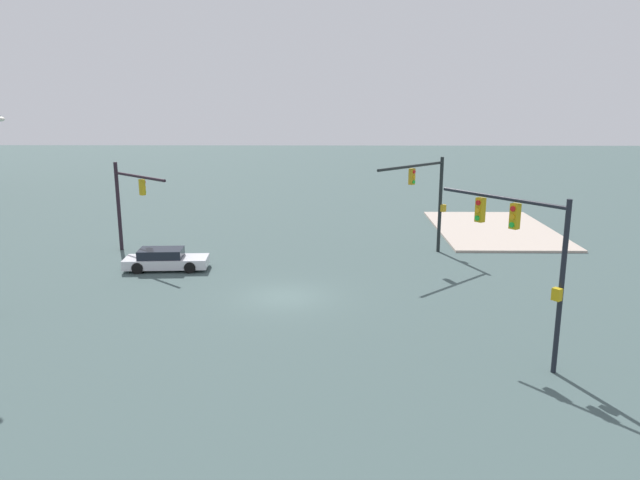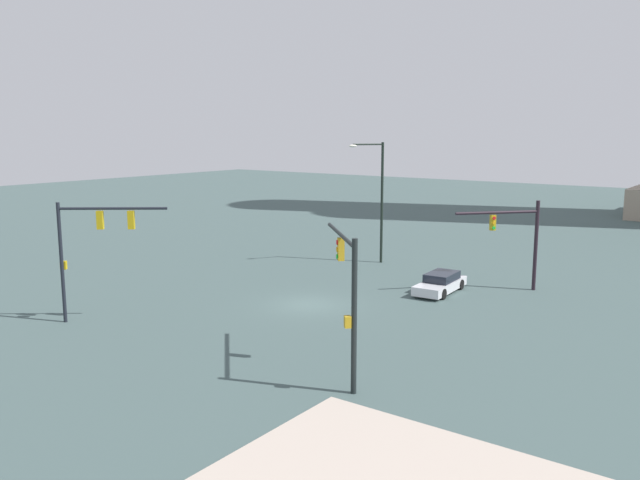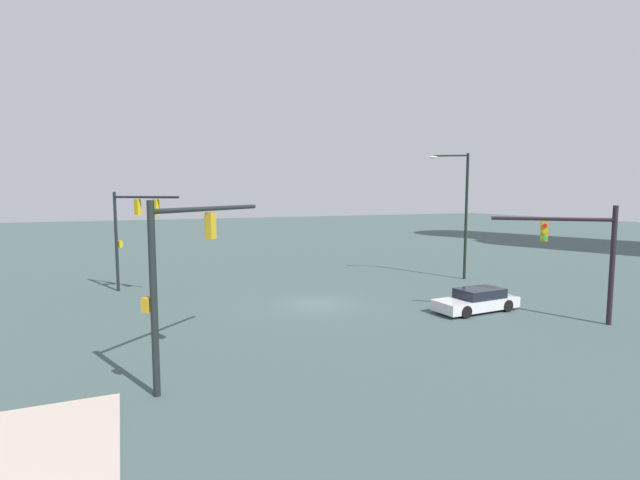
% 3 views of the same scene
% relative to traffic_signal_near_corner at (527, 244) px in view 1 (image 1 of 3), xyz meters
% --- Properties ---
extents(ground_plane, '(185.95, 185.95, 0.00)m').
position_rel_traffic_signal_near_corner_xyz_m(ground_plane, '(7.10, 9.34, -4.45)').
color(ground_plane, '#3F5352').
extents(sidewalk_corner, '(13.10, 8.33, 0.15)m').
position_rel_traffic_signal_near_corner_xyz_m(sidewalk_corner, '(22.45, -5.05, -4.38)').
color(sidewalk_corner, '#B5A596').
rests_on(sidewalk_corner, ground).
extents(traffic_signal_near_corner, '(4.78, 3.52, 6.32)m').
position_rel_traffic_signal_near_corner_xyz_m(traffic_signal_near_corner, '(0.00, 0.00, 0.00)').
color(traffic_signal_near_corner, black).
rests_on(traffic_signal_near_corner, ground).
extents(traffic_signal_opposite_side, '(3.81, 4.20, 5.66)m').
position_rel_traffic_signal_near_corner_xyz_m(traffic_signal_opposite_side, '(15.55, 19.60, -0.75)').
color(traffic_signal_opposite_side, black).
rests_on(traffic_signal_opposite_side, ground).
extents(traffic_signal_cross_street, '(4.36, 4.71, 6.02)m').
position_rel_traffic_signal_near_corner_xyz_m(traffic_signal_cross_street, '(15.27, 1.10, -0.38)').
color(traffic_signal_cross_street, black).
rests_on(traffic_signal_cross_street, ground).
extents(sedan_car_approaching, '(2.04, 4.78, 1.21)m').
position_rel_traffic_signal_near_corner_xyz_m(sedan_car_approaching, '(11.90, 16.53, -3.88)').
color(sedan_car_approaching, silver).
rests_on(sedan_car_approaching, ground).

